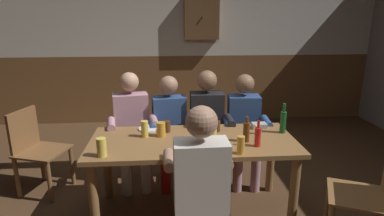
% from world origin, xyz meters
% --- Properties ---
extents(ground_plane, '(7.86, 7.86, 0.00)m').
position_xyz_m(ground_plane, '(0.00, 0.00, 0.00)').
color(ground_plane, '#4C331E').
extents(back_wall_upper, '(6.55, 0.12, 1.56)m').
position_xyz_m(back_wall_upper, '(0.00, 2.90, 1.91)').
color(back_wall_upper, silver).
extents(back_wall_wainscot, '(6.55, 0.12, 1.14)m').
position_xyz_m(back_wall_wainscot, '(0.00, 2.90, 0.57)').
color(back_wall_wainscot, brown).
rests_on(back_wall_wainscot, ground_plane).
extents(dining_table, '(1.84, 0.80, 0.73)m').
position_xyz_m(dining_table, '(0.00, 0.08, 0.63)').
color(dining_table, brown).
rests_on(dining_table, ground_plane).
extents(person_0, '(0.55, 0.57, 1.23)m').
position_xyz_m(person_0, '(-0.61, 0.71, 0.67)').
color(person_0, '#B78493').
rests_on(person_0, ground_plane).
extents(person_1, '(0.53, 0.54, 1.18)m').
position_xyz_m(person_1, '(-0.20, 0.70, 0.65)').
color(person_1, '#2D4C84').
rests_on(person_1, ground_plane).
extents(person_2, '(0.50, 0.52, 1.24)m').
position_xyz_m(person_2, '(0.21, 0.71, 0.68)').
color(person_2, black).
rests_on(person_2, ground_plane).
extents(person_3, '(0.50, 0.56, 1.19)m').
position_xyz_m(person_3, '(0.61, 0.70, 0.65)').
color(person_3, '#2D4C84').
rests_on(person_3, ground_plane).
extents(person_4, '(0.52, 0.51, 1.24)m').
position_xyz_m(person_4, '(-0.00, -0.55, 0.68)').
color(person_4, silver).
rests_on(person_4, ground_plane).
extents(chair_empty_near_right, '(0.58, 0.58, 0.88)m').
position_xyz_m(chair_empty_near_right, '(1.32, -0.53, 0.48)').
color(chair_empty_near_right, brown).
rests_on(chair_empty_near_right, ground_plane).
extents(chair_empty_near_left, '(0.56, 0.56, 0.88)m').
position_xyz_m(chair_empty_near_left, '(-1.60, 0.60, 0.48)').
color(chair_empty_near_left, brown).
rests_on(chair_empty_near_left, ground_plane).
extents(table_candle, '(0.04, 0.04, 0.08)m').
position_xyz_m(table_candle, '(0.61, 0.18, 0.77)').
color(table_candle, '#F9E08C').
rests_on(table_candle, dining_table).
extents(condiment_caddy, '(0.14, 0.10, 0.05)m').
position_xyz_m(condiment_caddy, '(0.67, 0.34, 0.76)').
color(condiment_caddy, '#B2B7BC').
rests_on(condiment_caddy, dining_table).
extents(plate_0, '(0.22, 0.22, 0.01)m').
position_xyz_m(plate_0, '(-0.07, -0.18, 0.74)').
color(plate_0, white).
rests_on(plate_0, dining_table).
extents(plate_1, '(0.21, 0.21, 0.01)m').
position_xyz_m(plate_1, '(-0.40, 0.38, 0.74)').
color(plate_1, white).
rests_on(plate_1, dining_table).
extents(bottle_0, '(0.06, 0.06, 0.28)m').
position_xyz_m(bottle_0, '(0.86, 0.19, 0.85)').
color(bottle_0, '#195923').
rests_on(bottle_0, dining_table).
extents(bottle_1, '(0.05, 0.05, 0.23)m').
position_xyz_m(bottle_1, '(0.53, -0.11, 0.82)').
color(bottle_1, red).
rests_on(bottle_1, dining_table).
extents(bottle_2, '(0.06, 0.06, 0.23)m').
position_xyz_m(bottle_2, '(0.46, 0.00, 0.83)').
color(bottle_2, '#593314').
rests_on(bottle_2, dining_table).
extents(pint_glass_0, '(0.08, 0.08, 0.15)m').
position_xyz_m(pint_glass_0, '(-0.75, -0.22, 0.81)').
color(pint_glass_0, '#E5C64C').
rests_on(pint_glass_0, dining_table).
extents(pint_glass_1, '(0.07, 0.07, 0.11)m').
position_xyz_m(pint_glass_1, '(-0.23, 0.30, 0.78)').
color(pint_glass_1, '#4C2D19').
rests_on(pint_glass_1, dining_table).
extents(pint_glass_2, '(0.08, 0.08, 0.13)m').
position_xyz_m(pint_glass_2, '(-0.29, 0.19, 0.80)').
color(pint_glass_2, gold).
rests_on(pint_glass_2, dining_table).
extents(pint_glass_3, '(0.07, 0.07, 0.15)m').
position_xyz_m(pint_glass_3, '(-0.43, 0.18, 0.81)').
color(pint_glass_3, '#E5C64C').
rests_on(pint_glass_3, dining_table).
extents(pint_glass_4, '(0.07, 0.07, 0.14)m').
position_xyz_m(pint_glass_4, '(0.17, 0.02, 0.80)').
color(pint_glass_4, '#E5C64C').
rests_on(pint_glass_4, dining_table).
extents(pint_glass_5, '(0.07, 0.07, 0.10)m').
position_xyz_m(pint_glass_5, '(0.24, 0.28, 0.78)').
color(pint_glass_5, '#4C2D19').
rests_on(pint_glass_5, dining_table).
extents(pint_glass_6, '(0.06, 0.06, 0.15)m').
position_xyz_m(pint_glass_6, '(0.36, -0.25, 0.81)').
color(pint_glass_6, gold).
rests_on(pint_glass_6, dining_table).
extents(wall_dart_cabinet, '(0.56, 0.15, 0.70)m').
position_xyz_m(wall_dart_cabinet, '(0.35, 2.77, 1.76)').
color(wall_dart_cabinet, brown).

